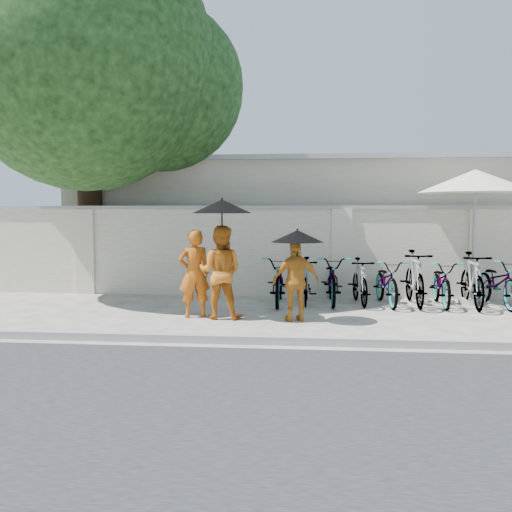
# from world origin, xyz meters

# --- Properties ---
(ground) EXTENTS (80.00, 80.00, 0.00)m
(ground) POSITION_xyz_m (0.00, 0.00, 0.00)
(ground) COLOR beige
(asphalt_street) EXTENTS (40.00, 8.00, 0.01)m
(asphalt_street) POSITION_xyz_m (0.00, -6.00, 0.00)
(asphalt_street) COLOR #404143
(asphalt_street) RESTS_ON ground
(kerb) EXTENTS (40.00, 0.16, 0.12)m
(kerb) POSITION_xyz_m (0.00, -1.70, 0.06)
(kerb) COLOR gray
(kerb) RESTS_ON ground
(compound_wall) EXTENTS (20.00, 0.30, 2.00)m
(compound_wall) POSITION_xyz_m (1.00, 3.20, 1.00)
(compound_wall) COLOR silver
(compound_wall) RESTS_ON ground
(building_behind) EXTENTS (14.00, 6.00, 3.20)m
(building_behind) POSITION_xyz_m (2.00, 7.00, 1.60)
(building_behind) COLOR #BEB89C
(building_behind) RESTS_ON ground
(shade_tree) EXTENTS (6.70, 6.20, 8.20)m
(shade_tree) POSITION_xyz_m (-3.66, 2.97, 5.10)
(shade_tree) COLOR #3D2A19
(shade_tree) RESTS_ON ground
(monk_left) EXTENTS (0.69, 0.58, 1.62)m
(monk_left) POSITION_xyz_m (-0.81, 0.34, 0.81)
(monk_left) COLOR #BE5913
(monk_left) RESTS_ON ground
(monk_center) EXTENTS (0.86, 0.69, 1.69)m
(monk_center) POSITION_xyz_m (-0.31, 0.26, 0.85)
(monk_center) COLOR #BD6417
(monk_center) RESTS_ON ground
(parasol_center) EXTENTS (1.08, 1.08, 1.20)m
(parasol_center) POSITION_xyz_m (-0.26, 0.18, 2.04)
(parasol_center) COLOR black
(parasol_center) RESTS_ON ground
(monk_right) EXTENTS (0.91, 0.60, 1.44)m
(monk_right) POSITION_xyz_m (1.07, 0.11, 0.72)
(monk_right) COLOR #C47821
(monk_right) RESTS_ON ground
(parasol_right) EXTENTS (0.92, 0.92, 0.81)m
(parasol_right) POSITION_xyz_m (1.09, 0.03, 1.52)
(parasol_right) COLOR black
(parasol_right) RESTS_ON ground
(patio_umbrella) EXTENTS (2.65, 2.65, 2.82)m
(patio_umbrella) POSITION_xyz_m (4.70, 2.39, 2.54)
(patio_umbrella) COLOR gray
(patio_umbrella) RESTS_ON ground
(bike_0) EXTENTS (0.73, 1.97, 1.03)m
(bike_0) POSITION_xyz_m (0.67, 1.93, 0.51)
(bike_0) COLOR gray
(bike_0) RESTS_ON ground
(bike_1) EXTENTS (0.48, 1.64, 0.98)m
(bike_1) POSITION_xyz_m (1.22, 2.04, 0.49)
(bike_1) COLOR gray
(bike_1) RESTS_ON ground
(bike_2) EXTENTS (0.71, 1.95, 1.02)m
(bike_2) POSITION_xyz_m (1.78, 2.12, 0.51)
(bike_2) COLOR gray
(bike_2) RESTS_ON ground
(bike_3) EXTENTS (0.61, 1.66, 0.98)m
(bike_3) POSITION_xyz_m (2.34, 2.06, 0.49)
(bike_3) COLOR gray
(bike_3) RESTS_ON ground
(bike_4) EXTENTS (0.82, 1.87, 0.95)m
(bike_4) POSITION_xyz_m (2.89, 2.05, 0.48)
(bike_4) COLOR gray
(bike_4) RESTS_ON ground
(bike_5) EXTENTS (0.56, 1.92, 1.15)m
(bike_5) POSITION_xyz_m (3.45, 2.05, 0.57)
(bike_5) COLOR gray
(bike_5) RESTS_ON ground
(bike_6) EXTENTS (0.68, 1.81, 0.94)m
(bike_6) POSITION_xyz_m (4.01, 2.06, 0.47)
(bike_6) COLOR gray
(bike_6) RESTS_ON ground
(bike_7) EXTENTS (0.59, 1.89, 1.12)m
(bike_7) POSITION_xyz_m (4.56, 1.91, 0.56)
(bike_7) COLOR gray
(bike_7) RESTS_ON ground
(bike_8) EXTENTS (0.90, 1.97, 1.00)m
(bike_8) POSITION_xyz_m (5.12, 2.05, 0.50)
(bike_8) COLOR gray
(bike_8) RESTS_ON ground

